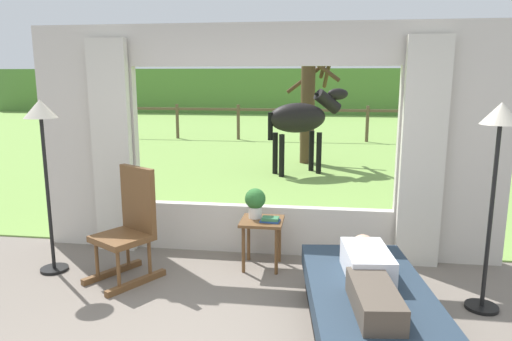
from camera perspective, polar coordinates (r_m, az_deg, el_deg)
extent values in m
cube|color=beige|center=(5.82, -19.51, 3.61)|extent=(1.15, 0.12, 2.55)
cube|color=beige|center=(5.34, 22.85, 2.73)|extent=(1.15, 0.12, 2.55)
cube|color=beige|center=(5.43, 0.69, -7.09)|extent=(2.90, 0.12, 0.55)
cube|color=beige|center=(5.16, 0.75, 15.04)|extent=(2.90, 0.12, 0.45)
cube|color=beige|center=(5.56, -17.05, 2.64)|extent=(0.44, 0.10, 2.40)
cube|color=beige|center=(5.14, 19.55, 1.81)|extent=(0.44, 0.10, 2.40)
cube|color=#759E47|center=(16.15, 5.73, 4.23)|extent=(36.00, 21.68, 0.02)
cube|color=#538138|center=(25.87, 6.75, 9.51)|extent=(36.00, 2.00, 2.40)
cube|color=black|center=(3.97, 13.20, -17.13)|extent=(1.00, 1.65, 0.24)
cube|color=#233342|center=(3.87, 13.35, -14.39)|extent=(1.09, 1.79, 0.18)
cube|color=silver|center=(3.93, 13.29, -10.82)|extent=(0.41, 0.64, 0.22)
cube|color=#4C4238|center=(3.40, 14.17, -14.90)|extent=(0.36, 0.71, 0.18)
sphere|color=tan|center=(4.29, 12.85, -8.88)|extent=(0.20, 0.20, 0.20)
cube|color=brown|center=(4.83, -15.93, -7.87)|extent=(0.66, 0.66, 0.06)
cube|color=brown|center=(4.84, -14.11, -3.50)|extent=(0.44, 0.30, 0.68)
cube|color=brown|center=(5.13, -16.98, -11.68)|extent=(0.41, 0.61, 0.06)
cube|color=brown|center=(4.82, -14.27, -13.04)|extent=(0.41, 0.61, 0.06)
cylinder|color=brown|center=(4.95, -18.74, -10.09)|extent=(0.04, 0.04, 0.38)
cylinder|color=brown|center=(4.66, -16.35, -11.27)|extent=(0.04, 0.04, 0.38)
cylinder|color=brown|center=(5.13, -15.30, -9.11)|extent=(0.04, 0.04, 0.38)
cylinder|color=brown|center=(4.86, -12.80, -10.17)|extent=(0.04, 0.04, 0.38)
cube|color=brown|center=(4.94, 0.73, -6.17)|extent=(0.44, 0.44, 0.03)
cylinder|color=brown|center=(4.89, -1.54, -9.58)|extent=(0.04, 0.04, 0.49)
cylinder|color=brown|center=(4.85, 2.48, -9.77)|extent=(0.04, 0.04, 0.49)
cylinder|color=brown|center=(5.21, -0.91, -8.26)|extent=(0.04, 0.04, 0.49)
cylinder|color=brown|center=(5.17, 2.86, -8.43)|extent=(0.04, 0.04, 0.49)
cylinder|color=silver|center=(4.99, -0.09, -5.10)|extent=(0.14, 0.14, 0.12)
sphere|color=#2D6B2D|center=(4.95, -0.09, -3.43)|extent=(0.22, 0.22, 0.22)
cube|color=#23478C|center=(4.88, 1.71, -6.11)|extent=(0.21, 0.15, 0.02)
cube|color=#337247|center=(4.86, 1.75, -5.85)|extent=(0.18, 0.13, 0.03)
cylinder|color=black|center=(5.45, -23.24, -10.91)|extent=(0.28, 0.28, 0.03)
cylinder|color=black|center=(5.21, -23.90, -2.91)|extent=(0.04, 0.04, 1.59)
cone|color=beige|center=(5.09, -24.70, 6.82)|extent=(0.32, 0.32, 0.18)
cylinder|color=black|center=(4.71, 25.66, -14.68)|extent=(0.28, 0.28, 0.03)
cylinder|color=black|center=(4.43, 26.53, -5.41)|extent=(0.04, 0.04, 1.61)
cone|color=beige|center=(4.28, 27.59, 6.17)|extent=(0.32, 0.32, 0.18)
ellipsoid|color=black|center=(9.60, 5.07, 6.38)|extent=(1.35, 1.10, 0.60)
cylinder|color=black|center=(9.90, 8.66, 8.26)|extent=(0.65, 0.52, 0.53)
ellipsoid|color=black|center=(10.02, 9.89, 9.11)|extent=(0.52, 0.41, 0.24)
cube|color=black|center=(9.86, 8.26, 8.42)|extent=(0.41, 0.28, 0.32)
cylinder|color=black|center=(9.36, 1.76, 5.37)|extent=(0.14, 0.14, 0.55)
cylinder|color=black|center=(10.02, 6.74, 2.38)|extent=(0.11, 0.11, 0.85)
cylinder|color=black|center=(9.74, 7.63, 2.10)|extent=(0.11, 0.11, 0.85)
cylinder|color=black|center=(9.65, 2.34, 2.11)|extent=(0.11, 0.11, 0.85)
cylinder|color=black|center=(9.37, 3.13, 1.81)|extent=(0.11, 0.11, 0.85)
cylinder|color=#4C3823|center=(10.86, 6.30, 8.36)|extent=(0.32, 0.32, 2.84)
cylinder|color=#47331E|center=(10.88, 8.58, 11.39)|extent=(0.19, 1.10, 0.60)
cylinder|color=#47331E|center=(11.28, 6.39, 11.29)|extent=(1.03, 0.11, 0.82)
cylinder|color=#47331E|center=(10.92, 8.35, 12.88)|extent=(0.26, 0.87, 0.73)
cylinder|color=#47331E|center=(10.37, 7.01, 12.98)|extent=(1.18, 0.39, 0.87)
cylinder|color=brown|center=(17.10, -22.47, 5.71)|extent=(0.10, 0.10, 1.10)
cylinder|color=brown|center=(16.18, -16.32, 5.84)|extent=(0.10, 0.10, 1.10)
cylinder|color=brown|center=(15.46, -9.51, 5.90)|extent=(0.10, 0.10, 1.10)
cylinder|color=brown|center=(14.98, -2.16, 5.88)|extent=(0.10, 0.10, 1.10)
cylinder|color=brown|center=(14.75, 5.54, 5.75)|extent=(0.10, 0.10, 1.10)
cylinder|color=brown|center=(14.80, 13.34, 5.52)|extent=(0.10, 0.10, 1.10)
cylinder|color=brown|center=(15.11, 20.94, 5.19)|extent=(0.10, 0.10, 1.10)
cylinder|color=brown|center=(15.67, 28.10, 4.80)|extent=(0.10, 0.10, 1.10)
cube|color=brown|center=(14.72, 5.57, 7.30)|extent=(16.00, 0.06, 0.08)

